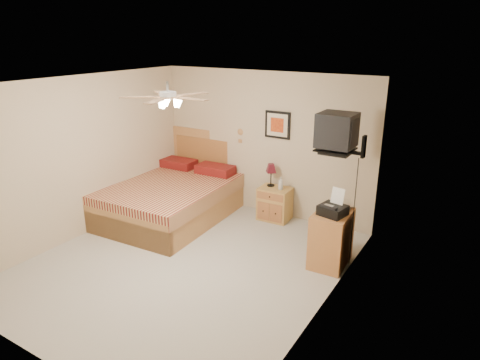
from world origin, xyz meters
name	(u,v)px	position (x,y,z in m)	size (l,w,h in m)	color
floor	(186,263)	(0.00, 0.00, 0.00)	(4.50, 4.50, 0.00)	#ACA69C
ceiling	(178,83)	(0.00, 0.00, 2.50)	(4.00, 4.50, 0.04)	white
wall_back	(264,144)	(0.00, 2.25, 1.25)	(4.00, 0.04, 2.50)	#C9B494
wall_front	(25,249)	(0.00, -2.25, 1.25)	(4.00, 0.04, 2.50)	#C9B494
wall_left	(81,158)	(-2.00, 0.00, 1.25)	(0.04, 4.50, 2.50)	#C9B494
wall_right	(327,211)	(2.00, 0.00, 1.25)	(0.04, 4.50, 2.50)	#C9B494
bed	(168,177)	(-1.24, 1.12, 0.75)	(1.77, 2.33, 1.51)	tan
nightstand	(275,204)	(0.37, 2.00, 0.29)	(0.53, 0.40, 0.57)	tan
table_lamp	(271,175)	(0.25, 2.07, 0.77)	(0.22, 0.22, 0.40)	#5A1320
lotion_bottle	(281,183)	(0.48, 1.99, 0.68)	(0.09, 0.09, 0.22)	silver
framed_picture	(278,125)	(0.27, 2.23, 1.62)	(0.46, 0.04, 0.46)	black
dresser	(331,238)	(1.73, 1.05, 0.39)	(0.46, 0.66, 0.78)	#C5753A
fax_machine	(333,203)	(1.75, 0.97, 0.95)	(0.33, 0.35, 0.35)	black
magazine_lower	(337,206)	(1.69, 1.29, 0.79)	(0.19, 0.25, 0.02)	#BEB194
magazine_upper	(337,204)	(1.69, 1.30, 0.81)	(0.22, 0.30, 0.02)	tan
wall_tv	(348,134)	(1.75, 1.34, 1.81)	(0.56, 0.46, 0.58)	black
ceiling_fan	(168,97)	(0.00, -0.20, 2.36)	(1.14, 1.14, 0.28)	white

